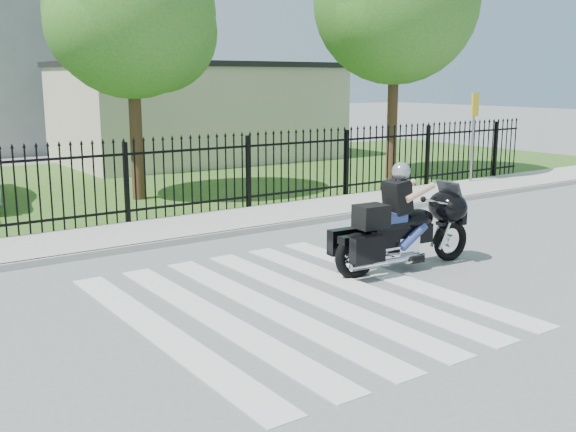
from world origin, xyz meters
TOP-DOWN VIEW (x-y plane):
  - ground at (0.00, 0.00)m, footprint 120.00×120.00m
  - crosswalk at (0.00, 0.00)m, footprint 5.00×5.50m
  - sidewalk at (0.00, 5.00)m, footprint 40.00×2.00m
  - curb at (0.00, 4.00)m, footprint 40.00×0.12m
  - grass_strip at (0.00, 12.00)m, footprint 40.00×12.00m
  - iron_fence at (0.00, 6.00)m, footprint 26.00×0.04m
  - tree_mid at (1.50, 9.00)m, footprint 4.20×4.20m
  - tree_right at (9.50, 8.00)m, footprint 5.00×5.00m
  - building_low at (7.00, 16.00)m, footprint 10.00×6.00m
  - building_low_roof at (7.00, 16.00)m, footprint 10.20×6.20m
  - motorcycle_rider at (2.46, 0.37)m, footprint 2.75×0.98m
  - traffic_sign at (10.51, 5.65)m, footprint 0.54×0.25m

SIDE VIEW (x-z plane):
  - ground at x=0.00m, z-range 0.00..0.00m
  - crosswalk at x=0.00m, z-range 0.00..0.01m
  - grass_strip at x=0.00m, z-range 0.00..0.02m
  - sidewalk at x=0.00m, z-range 0.00..0.12m
  - curb at x=0.00m, z-range 0.00..0.12m
  - motorcycle_rider at x=2.46m, z-range -0.17..1.65m
  - iron_fence at x=0.00m, z-range 0.00..1.80m
  - building_low at x=7.00m, z-range 0.00..3.50m
  - traffic_sign at x=10.51m, z-range 0.67..3.25m
  - building_low_roof at x=7.00m, z-range 3.50..3.70m
  - tree_mid at x=1.50m, z-range 1.28..8.06m
  - tree_right at x=9.50m, z-range 1.44..9.34m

